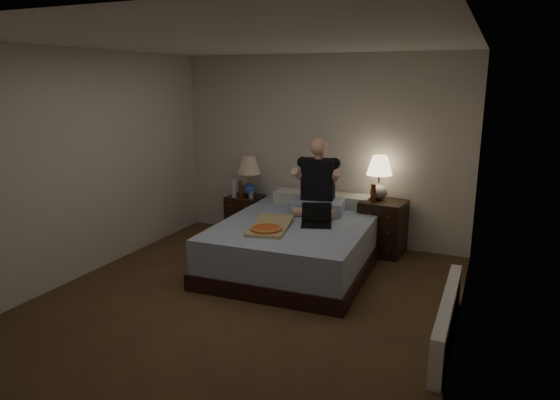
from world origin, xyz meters
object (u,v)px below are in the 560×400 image
at_px(nightstand_left, 245,216).
at_px(nightstand_right, 383,227).
at_px(lamp_right, 379,178).
at_px(laptop, 316,216).
at_px(beer_bottle_left, 241,189).
at_px(radiator, 447,318).
at_px(beer_bottle_right, 373,193).
at_px(pizza_box, 266,229).
at_px(bed, 298,243).
at_px(lamp_left, 249,176).
at_px(water_bottle, 234,189).
at_px(soda_can, 251,195).
at_px(person, 318,176).

distance_m(nightstand_left, nightstand_right, 1.93).
height_order(lamp_right, laptop, lamp_right).
xyz_separation_m(beer_bottle_left, radiator, (2.91, -1.78, -0.50)).
xyz_separation_m(beer_bottle_right, pizza_box, (-0.85, -1.29, -0.21)).
height_order(bed, beer_bottle_right, beer_bottle_right).
distance_m(lamp_left, beer_bottle_left, 0.21).
bearing_deg(beer_bottle_left, lamp_right, 7.33).
relative_size(lamp_left, beer_bottle_left, 2.43).
bearing_deg(radiator, water_bottle, 149.74).
bearing_deg(lamp_right, nightstand_right, -34.65).
distance_m(water_bottle, beer_bottle_right, 1.91).
relative_size(water_bottle, beer_bottle_left, 1.09).
distance_m(bed, radiator, 2.13).
xyz_separation_m(nightstand_right, radiator, (0.98, -1.96, -0.14)).
bearing_deg(nightstand_right, radiator, -57.36).
distance_m(soda_can, beer_bottle_right, 1.67).
bearing_deg(beer_bottle_left, nightstand_right, 5.20).
height_order(water_bottle, beer_bottle_left, water_bottle).
relative_size(nightstand_left, beer_bottle_right, 2.55).
relative_size(lamp_left, radiator, 0.35).
distance_m(bed, laptop, 0.49).
bearing_deg(beer_bottle_right, nightstand_right, 45.22).
height_order(lamp_left, person, person).
distance_m(nightstand_left, beer_bottle_right, 1.88).
xyz_separation_m(soda_can, laptop, (1.21, -0.75, 0.04)).
bearing_deg(person, lamp_left, 153.75).
bearing_deg(person, pizza_box, -111.89).
xyz_separation_m(nightstand_right, soda_can, (-1.77, -0.18, 0.29)).
bearing_deg(water_bottle, beer_bottle_right, 2.72).
relative_size(beer_bottle_right, laptop, 0.68).
relative_size(nightstand_right, beer_bottle_right, 2.99).
relative_size(bed, radiator, 1.38).
relative_size(person, laptop, 2.74).
bearing_deg(laptop, beer_bottle_right, 42.85).
bearing_deg(soda_can, nightstand_left, 142.85).
distance_m(beer_bottle_left, radiator, 3.45).
bearing_deg(lamp_left, beer_bottle_right, -1.97).
distance_m(nightstand_left, pizza_box, 1.67).
bearing_deg(water_bottle, nightstand_left, 56.28).
xyz_separation_m(water_bottle, beer_bottle_left, (0.09, 0.03, -0.01)).
height_order(nightstand_right, pizza_box, nightstand_right).
distance_m(nightstand_right, soda_can, 1.81).
xyz_separation_m(lamp_left, pizza_box, (0.90, -1.35, -0.27)).
bearing_deg(pizza_box, beer_bottle_right, 45.03).
distance_m(nightstand_left, radiator, 3.47).
xyz_separation_m(nightstand_left, radiator, (2.91, -1.89, -0.09)).
distance_m(laptop, radiator, 1.91).
relative_size(lamp_right, pizza_box, 0.74).
bearing_deg(nightstand_right, nightstand_left, -172.01).
xyz_separation_m(nightstand_left, water_bottle, (-0.09, -0.14, 0.42)).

